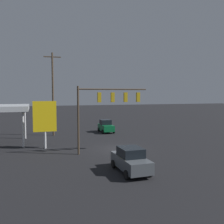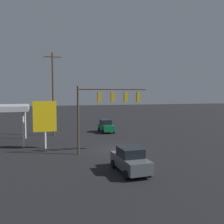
{
  "view_description": "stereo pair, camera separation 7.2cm",
  "coord_description": "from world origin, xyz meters",
  "px_view_note": "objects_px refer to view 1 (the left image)",
  "views": [
    {
      "loc": [
        8.61,
        25.7,
        6.09
      ],
      "look_at": [
        0.0,
        -2.0,
        3.92
      ],
      "focal_mm": 40.0,
      "sensor_mm": 36.0,
      "label": 1
    },
    {
      "loc": [
        8.54,
        25.72,
        6.09
      ],
      "look_at": [
        0.0,
        -2.0,
        3.92
      ],
      "focal_mm": 40.0,
      "sensor_mm": 36.0,
      "label": 2
    }
  ],
  "objects_px": {
    "hatchback_crossing": "(106,126)",
    "sedan_waiting": "(131,160)",
    "traffic_signal_assembly": "(107,103)",
    "price_sign": "(45,117)",
    "utility_pole": "(53,92)"
  },
  "relations": [
    {
      "from": "utility_pole",
      "to": "price_sign",
      "type": "bearing_deg",
      "value": 79.95
    },
    {
      "from": "traffic_signal_assembly",
      "to": "utility_pole",
      "type": "distance_m",
      "value": 13.15
    },
    {
      "from": "traffic_signal_assembly",
      "to": "sedan_waiting",
      "type": "bearing_deg",
      "value": 89.6
    },
    {
      "from": "hatchback_crossing",
      "to": "sedan_waiting",
      "type": "bearing_deg",
      "value": -10.59
    },
    {
      "from": "sedan_waiting",
      "to": "hatchback_crossing",
      "type": "height_order",
      "value": "hatchback_crossing"
    },
    {
      "from": "traffic_signal_assembly",
      "to": "price_sign",
      "type": "distance_m",
      "value": 7.31
    },
    {
      "from": "traffic_signal_assembly",
      "to": "utility_pole",
      "type": "height_order",
      "value": "utility_pole"
    },
    {
      "from": "traffic_signal_assembly",
      "to": "hatchback_crossing",
      "type": "height_order",
      "value": "traffic_signal_assembly"
    },
    {
      "from": "sedan_waiting",
      "to": "price_sign",
      "type": "bearing_deg",
      "value": -151.96
    },
    {
      "from": "traffic_signal_assembly",
      "to": "hatchback_crossing",
      "type": "distance_m",
      "value": 13.94
    },
    {
      "from": "utility_pole",
      "to": "hatchback_crossing",
      "type": "distance_m",
      "value": 9.63
    },
    {
      "from": "sedan_waiting",
      "to": "hatchback_crossing",
      "type": "xyz_separation_m",
      "value": [
        -3.59,
        -19.62,
        -0.0
      ]
    },
    {
      "from": "price_sign",
      "to": "sedan_waiting",
      "type": "height_order",
      "value": "price_sign"
    },
    {
      "from": "price_sign",
      "to": "hatchback_crossing",
      "type": "height_order",
      "value": "price_sign"
    },
    {
      "from": "price_sign",
      "to": "hatchback_crossing",
      "type": "distance_m",
      "value": 13.37
    }
  ]
}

